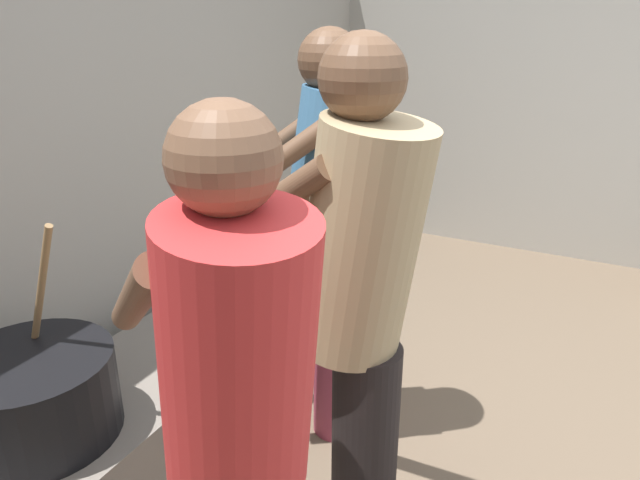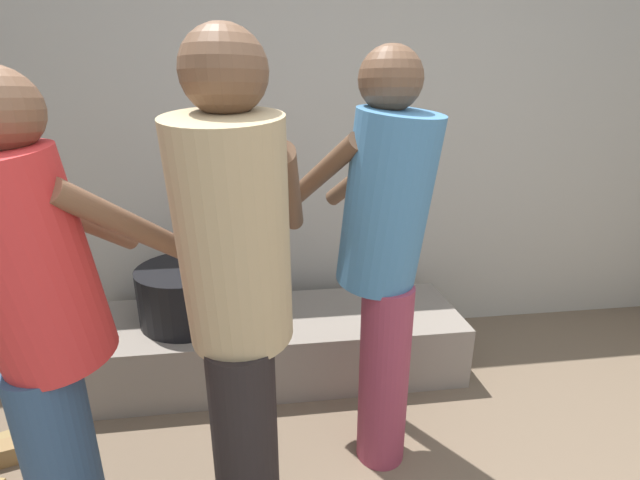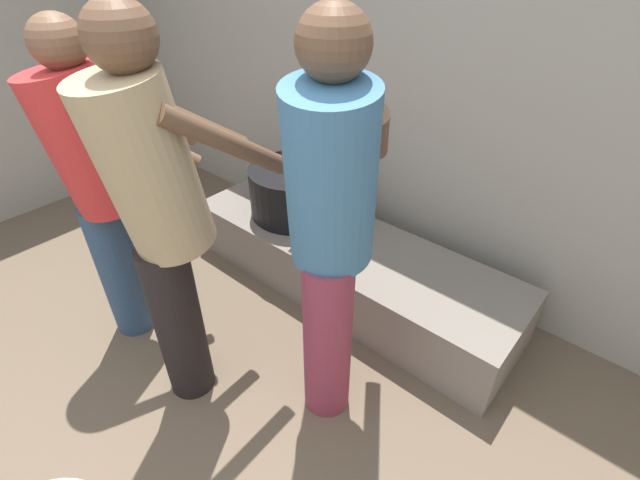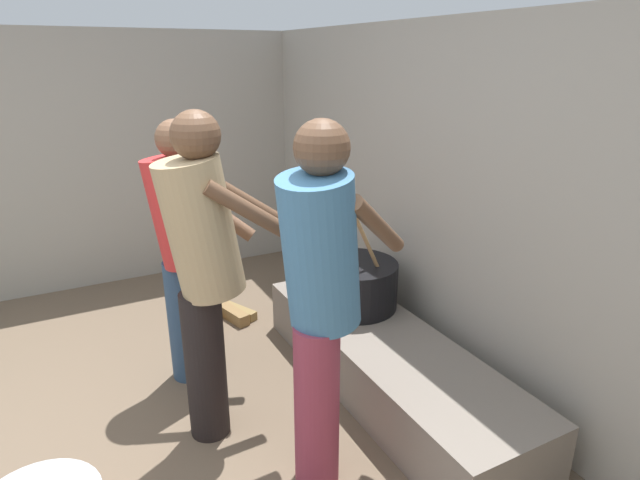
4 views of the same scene
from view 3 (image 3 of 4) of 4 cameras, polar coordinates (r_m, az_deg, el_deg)
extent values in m
cube|color=#9E998E|center=(2.48, 16.88, 15.91)|extent=(5.65, 0.20, 2.04)
cube|color=slate|center=(2.60, 3.50, -3.25)|extent=(1.98, 0.60, 0.34)
cylinder|color=black|center=(2.69, -3.28, 6.29)|extent=(0.53, 0.53, 0.29)
cylinder|color=#937047|center=(2.48, -1.95, 12.60)|extent=(0.05, 0.26, 0.51)
cylinder|color=black|center=(2.03, -17.56, -10.07)|extent=(0.20, 0.20, 0.79)
cylinder|color=tan|center=(1.63, -21.01, 8.42)|extent=(0.35, 0.42, 0.67)
sphere|color=brown|center=(1.51, -24.17, 22.66)|extent=(0.22, 0.22, 0.22)
cylinder|color=brown|center=(1.58, -11.58, 12.02)|extent=(0.13, 0.48, 0.36)
cylinder|color=brown|center=(1.81, -16.27, 14.27)|extent=(0.13, 0.48, 0.36)
cylinder|color=navy|center=(2.45, -24.11, -3.54)|extent=(0.20, 0.20, 0.74)
cylinder|color=red|center=(2.13, -27.64, 10.89)|extent=(0.46, 0.48, 0.64)
sphere|color=brown|center=(2.02, -30.53, 20.97)|extent=(0.21, 0.21, 0.21)
cylinder|color=brown|center=(1.94, -22.23, 12.28)|extent=(0.32, 0.41, 0.35)
cylinder|color=brown|center=(2.19, -21.71, 14.89)|extent=(0.32, 0.41, 0.35)
cylinder|color=#8C3347|center=(1.87, 0.96, -12.56)|extent=(0.20, 0.20, 0.79)
cylinder|color=teal|center=(1.46, 1.41, 7.52)|extent=(0.46, 0.49, 0.67)
sphere|color=brown|center=(1.33, 1.76, 23.84)|extent=(0.22, 0.22, 0.22)
cylinder|color=brown|center=(1.63, 7.50, 13.08)|extent=(0.31, 0.44, 0.36)
cylinder|color=brown|center=(1.66, -2.08, 13.75)|extent=(0.31, 0.44, 0.36)
cube|color=olive|center=(3.22, -22.90, -0.83)|extent=(0.46, 0.17, 0.07)
cube|color=olive|center=(3.34, -23.09, 0.67)|extent=(0.74, 0.28, 0.08)
cube|color=olive|center=(3.36, -22.60, 0.90)|extent=(0.66, 0.35, 0.07)
camera|label=1|loc=(2.66, -51.31, 20.96)|focal=32.74mm
camera|label=2|loc=(1.37, -65.62, 0.47)|focal=24.24mm
camera|label=4|loc=(0.90, 120.92, -15.05)|focal=29.22mm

